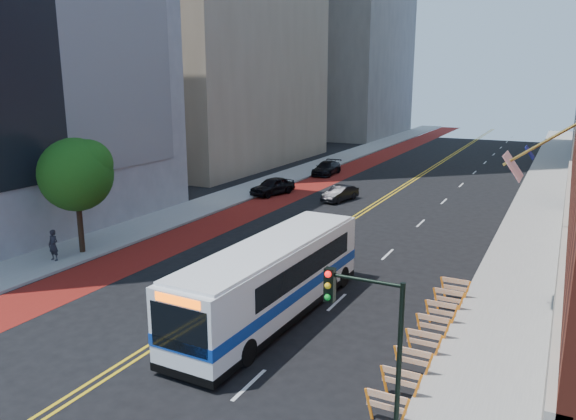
% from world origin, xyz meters
% --- Properties ---
extents(ground, '(160.00, 160.00, 0.00)m').
position_xyz_m(ground, '(0.00, 0.00, 0.00)').
color(ground, black).
rests_on(ground, ground).
extents(sidewalk_left, '(4.00, 140.00, 0.15)m').
position_xyz_m(sidewalk_left, '(-12.00, 30.00, 0.07)').
color(sidewalk_left, gray).
rests_on(sidewalk_left, ground).
extents(sidewalk_right, '(4.00, 140.00, 0.15)m').
position_xyz_m(sidewalk_right, '(12.00, 30.00, 0.07)').
color(sidewalk_right, gray).
rests_on(sidewalk_right, ground).
extents(bus_lane_paint, '(3.60, 140.00, 0.01)m').
position_xyz_m(bus_lane_paint, '(-8.10, 30.00, 0.00)').
color(bus_lane_paint, maroon).
rests_on(bus_lane_paint, ground).
extents(center_line_inner, '(0.14, 140.00, 0.01)m').
position_xyz_m(center_line_inner, '(-0.18, 30.00, 0.00)').
color(center_line_inner, gold).
rests_on(center_line_inner, ground).
extents(center_line_outer, '(0.14, 140.00, 0.01)m').
position_xyz_m(center_line_outer, '(0.18, 30.00, 0.00)').
color(center_line_outer, gold).
rests_on(center_line_outer, ground).
extents(lane_dashes, '(0.14, 98.20, 0.01)m').
position_xyz_m(lane_dashes, '(4.80, 38.00, 0.01)').
color(lane_dashes, silver).
rests_on(lane_dashes, ground).
extents(construction_barriers, '(1.42, 10.91, 1.00)m').
position_xyz_m(construction_barriers, '(9.60, 3.42, 0.68)').
color(construction_barriers, orange).
rests_on(construction_barriers, ground).
extents(street_tree, '(4.20, 4.20, 6.70)m').
position_xyz_m(street_tree, '(-11.24, 6.04, 4.91)').
color(street_tree, black).
rests_on(street_tree, sidewalk_left).
extents(traffic_signal, '(2.21, 0.34, 5.07)m').
position_xyz_m(traffic_signal, '(9.41, -3.51, 3.72)').
color(traffic_signal, black).
rests_on(traffic_signal, sidewalk_right).
extents(transit_bus, '(3.05, 12.43, 3.40)m').
position_xyz_m(transit_bus, '(2.93, 3.24, 1.77)').
color(transit_bus, white).
rests_on(transit_bus, ground).
extents(car_a, '(2.91, 4.81, 1.53)m').
position_xyz_m(car_a, '(-9.30, 25.96, 0.77)').
color(car_a, black).
rests_on(car_a, ground).
extents(car_b, '(2.14, 4.08, 1.28)m').
position_xyz_m(car_b, '(-3.06, 26.27, 0.64)').
color(car_b, black).
rests_on(car_b, ground).
extents(car_c, '(2.19, 4.94, 1.41)m').
position_xyz_m(car_c, '(-9.01, 37.47, 0.71)').
color(car_c, black).
rests_on(car_c, ground).
extents(pedestrian, '(0.65, 0.44, 1.76)m').
position_xyz_m(pedestrian, '(-11.48, 4.13, 1.03)').
color(pedestrian, black).
rests_on(pedestrian, sidewalk_left).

